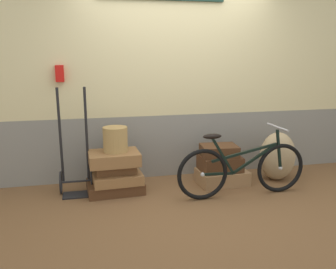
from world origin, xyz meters
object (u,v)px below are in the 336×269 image
at_px(bicycle, 242,169).
at_px(suitcase_1, 117,177).
at_px(suitcase_5, 220,163).
at_px(luggage_trolley, 75,168).
at_px(burlap_sack, 277,156).
at_px(suitcase_3, 114,158).
at_px(wicker_basket, 115,139).
at_px(suitcase_2, 115,168).
at_px(suitcase_0, 115,186).
at_px(suitcase_4, 222,177).
at_px(suitcase_6, 219,151).

bearing_deg(bicycle, suitcase_1, 162.54).
relative_size(suitcase_5, luggage_trolley, 0.40).
bearing_deg(suitcase_5, burlap_sack, -2.13).
relative_size(suitcase_1, suitcase_3, 0.98).
bearing_deg(luggage_trolley, wicker_basket, -8.09).
bearing_deg(suitcase_2, suitcase_0, 178.87).
relative_size(suitcase_1, suitcase_4, 0.94).
distance_m(suitcase_6, burlap_sack, 0.83).
bearing_deg(suitcase_5, suitcase_4, -14.77).
bearing_deg(suitcase_6, suitcase_4, -1.70).
bearing_deg(burlap_sack, bicycle, -148.60).
height_order(suitcase_0, bicycle, bicycle).
bearing_deg(bicycle, wicker_basket, 161.89).
bearing_deg(suitcase_2, wicker_basket, 7.99).
bearing_deg(suitcase_5, suitcase_6, -173.47).
distance_m(suitcase_3, luggage_trolley, 0.48).
height_order(suitcase_3, suitcase_6, suitcase_6).
xyz_separation_m(suitcase_0, wicker_basket, (0.02, 0.00, 0.59)).
xyz_separation_m(luggage_trolley, bicycle, (1.91, -0.54, 0.02)).
xyz_separation_m(suitcase_4, suitcase_5, (-0.03, 0.01, 0.19)).
bearing_deg(wicker_basket, suitcase_6, -0.98).
height_order(suitcase_5, burlap_sack, burlap_sack).
distance_m(suitcase_5, burlap_sack, 0.81).
xyz_separation_m(suitcase_4, burlap_sack, (0.77, -0.01, 0.23)).
xyz_separation_m(suitcase_2, bicycle, (1.44, -0.47, 0.02)).
bearing_deg(burlap_sack, suitcase_3, 179.62).
relative_size(suitcase_2, suitcase_5, 0.91).
bearing_deg(suitcase_3, burlap_sack, -2.29).
height_order(suitcase_2, suitcase_5, suitcase_5).
xyz_separation_m(suitcase_0, suitcase_6, (1.33, -0.02, 0.38)).
distance_m(suitcase_1, suitcase_5, 1.33).
distance_m(suitcase_0, luggage_trolley, 0.53).
height_order(suitcase_4, bicycle, bicycle).
relative_size(suitcase_3, bicycle, 0.37).
bearing_deg(wicker_basket, suitcase_2, -170.51).
height_order(suitcase_0, suitcase_1, suitcase_1).
bearing_deg(suitcase_6, suitcase_5, 12.51).
height_order(suitcase_1, suitcase_6, suitcase_6).
bearing_deg(suitcase_0, suitcase_1, -39.36).
height_order(suitcase_3, wicker_basket, wicker_basket).
height_order(wicker_basket, burlap_sack, wicker_basket).
xyz_separation_m(suitcase_3, bicycle, (1.46, -0.44, -0.11)).
bearing_deg(bicycle, suitcase_5, 102.95).
distance_m(suitcase_3, bicycle, 1.52).
relative_size(suitcase_1, suitcase_5, 1.13).
bearing_deg(wicker_basket, suitcase_5, -0.88).
height_order(suitcase_4, suitcase_5, suitcase_5).
bearing_deg(suitcase_4, bicycle, -83.98).
height_order(suitcase_6, bicycle, bicycle).
relative_size(suitcase_0, wicker_basket, 2.23).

